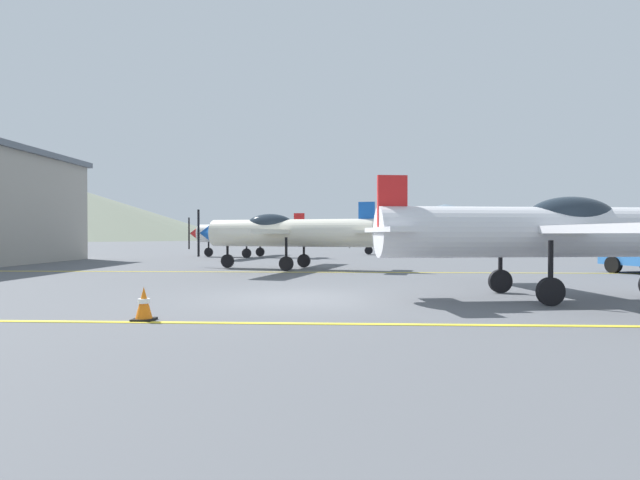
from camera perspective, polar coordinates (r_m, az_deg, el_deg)
The scene contains 12 objects.
ground_plane at distance 12.07m, azimuth -2.56°, elevation -6.48°, with size 400.00×400.00×0.00m, color #54565B.
apron_line_near at distance 8.67m, azimuth -4.72°, elevation -9.28°, with size 80.00×0.16×0.01m, color yellow.
apron_line_far at distance 20.02m, azimuth -0.43°, elevation -3.62°, with size 80.00×0.16×0.01m, color yellow.
airplane_near at distance 12.97m, azimuth 23.85°, elevation 1.01°, with size 8.26×9.47×2.83m.
airplane_mid at distance 22.04m, azimuth -4.06°, elevation 0.90°, with size 8.28×9.42×2.83m.
airplane_far at distance 33.60m, azimuth -8.28°, elevation 0.82°, with size 8.28×9.44×2.83m.
airplane_back at distance 38.40m, azimuth 9.36°, elevation 0.79°, with size 8.27×9.46×2.83m.
traffic_cone_front at distance 9.41m, azimuth -19.09°, elevation -6.78°, with size 0.36×0.36×0.59m.
hill_left at distance 151.14m, azimuth -25.90°, elevation 2.66°, with size 87.51×87.51×13.89m, color slate.
hill_centerleft at distance 155.56m, azimuth -5.99°, elevation 1.29°, with size 67.67×67.67×6.39m, color slate.
hill_centerright at distance 137.06m, azimuth 13.86°, elevation 1.97°, with size 75.87×75.87×9.35m, color slate.
hill_right at distance 184.37m, azimuth 25.04°, elevation 2.17°, with size 80.21×80.21×13.10m, color slate.
Camera 1 is at (1.11, -11.92, 1.50)m, focal length 28.62 mm.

